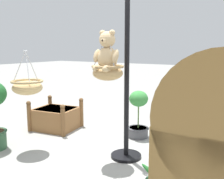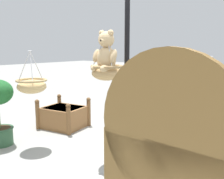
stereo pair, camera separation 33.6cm
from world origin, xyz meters
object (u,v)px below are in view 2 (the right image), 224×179
(display_pole_central, at_px, (126,106))
(teddy_bear, at_px, (106,54))
(hanging_basket_left_high, at_px, (207,106))
(potted_plant_bushy_green, at_px, (143,115))
(wooden_planter_box, at_px, (64,116))
(hanging_basket_right_low, at_px, (32,86))
(hanging_basket_with_teddy, at_px, (107,72))

(display_pole_central, bearing_deg, teddy_bear, 61.37)
(hanging_basket_left_high, distance_m, potted_plant_bushy_green, 2.05)
(display_pole_central, relative_size, wooden_planter_box, 2.63)
(hanging_basket_right_low, bearing_deg, potted_plant_bushy_green, -128.39)
(teddy_bear, xyz_separation_m, hanging_basket_right_low, (1.23, 0.30, -0.49))
(hanging_basket_with_teddy, bearing_deg, wooden_planter_box, -22.44)
(teddy_bear, bearing_deg, wooden_planter_box, -23.16)
(teddy_bear, xyz_separation_m, potted_plant_bushy_green, (0.09, -1.14, -1.08))
(wooden_planter_box, relative_size, potted_plant_bushy_green, 1.12)
(display_pole_central, xyz_separation_m, hanging_basket_left_high, (-1.23, 0.42, 0.25))
(hanging_basket_left_high, height_order, potted_plant_bushy_green, hanging_basket_left_high)
(display_pole_central, height_order, hanging_basket_left_high, display_pole_central)
(display_pole_central, bearing_deg, hanging_basket_right_low, 22.56)
(hanging_basket_left_high, distance_m, hanging_basket_right_low, 2.61)
(hanging_basket_left_high, bearing_deg, wooden_planter_box, -15.75)
(wooden_planter_box, bearing_deg, teddy_bear, 156.84)
(potted_plant_bushy_green, bearing_deg, display_pole_central, 105.52)
(display_pole_central, relative_size, potted_plant_bushy_green, 2.95)
(hanging_basket_left_high, bearing_deg, hanging_basket_with_teddy, -7.12)
(hanging_basket_with_teddy, height_order, hanging_basket_left_high, hanging_basket_with_teddy)
(potted_plant_bushy_green, bearing_deg, hanging_basket_right_low, 51.61)
(hanging_basket_with_teddy, xyz_separation_m, hanging_basket_left_high, (-1.38, 0.17, -0.24))
(hanging_basket_with_teddy, height_order, wooden_planter_box, hanging_basket_with_teddy)
(hanging_basket_with_teddy, xyz_separation_m, hanging_basket_right_low, (1.23, 0.32, -0.26))
(teddy_bear, xyz_separation_m, hanging_basket_left_high, (-1.38, 0.15, -0.48))
(hanging_basket_with_teddy, relative_size, hanging_basket_right_low, 0.97)
(hanging_basket_left_high, xyz_separation_m, potted_plant_bushy_green, (1.47, -1.29, -0.61))
(teddy_bear, relative_size, hanging_basket_right_low, 0.82)
(hanging_basket_right_low, relative_size, wooden_planter_box, 0.70)
(hanging_basket_right_low, distance_m, potted_plant_bushy_green, 1.92)
(display_pole_central, height_order, teddy_bear, display_pole_central)
(hanging_basket_left_high, height_order, wooden_planter_box, hanging_basket_left_high)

